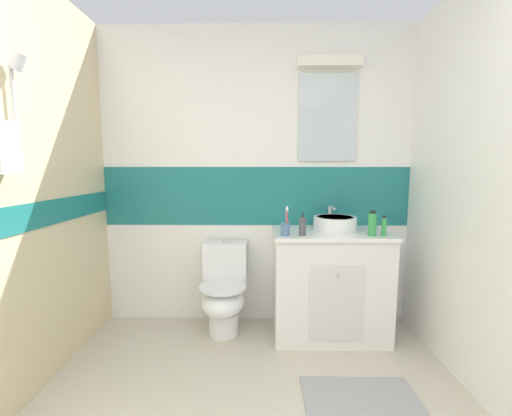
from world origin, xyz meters
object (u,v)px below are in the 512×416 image
(toothbrush_cup, at_px, (285,228))
(soap_dispenser, at_px, (302,226))
(sink_basin, at_px, (335,223))
(mouthwash_bottle, at_px, (372,224))
(toothpaste_tube_upright, at_px, (384,226))
(toilet, at_px, (224,291))

(toothbrush_cup, xyz_separation_m, soap_dispenser, (0.13, 0.01, 0.01))
(sink_basin, distance_m, toothbrush_cup, 0.45)
(soap_dispenser, relative_size, mouthwash_bottle, 0.94)
(toothbrush_cup, distance_m, toothpaste_tube_upright, 0.72)
(mouthwash_bottle, bearing_deg, toilet, 170.79)
(toothpaste_tube_upright, bearing_deg, soap_dispenser, 179.31)
(toilet, height_order, soap_dispenser, soap_dispenser)
(toilet, relative_size, soap_dispenser, 4.24)
(mouthwash_bottle, bearing_deg, toothbrush_cup, -179.12)
(mouthwash_bottle, bearing_deg, sink_basin, 140.50)
(toothpaste_tube_upright, bearing_deg, toilet, 171.11)
(sink_basin, bearing_deg, toothbrush_cup, -153.76)
(toilet, bearing_deg, toothpaste_tube_upright, -8.89)
(sink_basin, height_order, toothbrush_cup, toothbrush_cup)
(toothpaste_tube_upright, bearing_deg, sink_basin, 147.91)
(toilet, height_order, toothpaste_tube_upright, toothpaste_tube_upright)
(toothpaste_tube_upright, bearing_deg, toothbrush_cup, -179.74)
(soap_dispenser, distance_m, toothpaste_tube_upright, 0.59)
(sink_basin, xyz_separation_m, mouthwash_bottle, (0.23, -0.19, 0.03))
(sink_basin, bearing_deg, soap_dispenser, -145.91)
(toilet, distance_m, mouthwash_bottle, 1.27)
(mouthwash_bottle, bearing_deg, toothpaste_tube_upright, -4.49)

